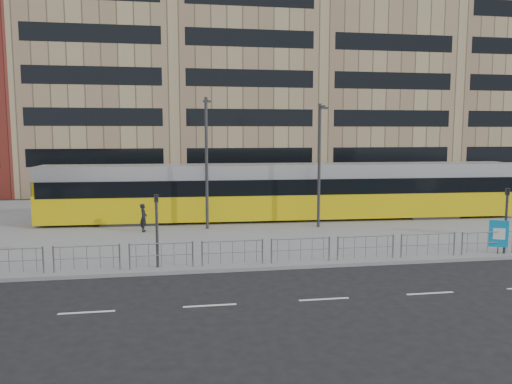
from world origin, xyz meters
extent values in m
plane|color=black|center=(0.00, 0.00, 0.00)|extent=(120.00, 120.00, 0.00)
cube|color=gray|center=(0.00, 12.00, 0.07)|extent=(64.00, 24.00, 0.15)
cube|color=gray|center=(0.00, 0.05, 0.07)|extent=(64.00, 0.25, 0.17)
cube|color=tan|center=(-10.00, 34.00, 11.00)|extent=(14.00, 16.00, 22.00)
cube|color=tan|center=(4.00, 34.00, 12.00)|extent=(14.00, 16.00, 24.00)
cube|color=tan|center=(18.00, 34.00, 10.50)|extent=(14.00, 16.00, 21.00)
cube|color=tan|center=(32.00, 34.00, 11.50)|extent=(14.00, 16.00, 23.00)
cylinder|color=gray|center=(2.00, 0.50, 1.20)|extent=(32.00, 0.05, 0.05)
cylinder|color=gray|center=(2.00, 0.50, 0.70)|extent=(32.00, 0.04, 0.04)
cube|color=white|center=(1.00, -4.00, 0.01)|extent=(62.00, 0.12, 0.01)
cube|color=gold|center=(3.98, 11.35, 1.20)|extent=(30.91, 4.10, 1.76)
cube|color=black|center=(3.98, 11.35, 2.41)|extent=(30.47, 4.13, 0.99)
cube|color=#AFB0B5|center=(3.98, 11.35, 3.34)|extent=(30.90, 3.87, 0.88)
cube|color=gold|center=(18.72, 10.78, 1.91)|extent=(1.42, 2.53, 2.86)
cube|color=gold|center=(-10.76, 11.91, 1.91)|extent=(1.42, 2.53, 2.86)
cylinder|color=#2D2D30|center=(3.98, 11.35, 2.02)|extent=(2.72, 2.72, 3.30)
cube|color=#2D2D30|center=(13.88, 10.96, 0.43)|extent=(3.41, 2.90, 0.55)
cube|color=#2D2D30|center=(-5.92, 11.73, 0.43)|extent=(3.41, 2.90, 0.55)
cylinder|color=#2D2D30|center=(11.84, 0.51, 0.57)|extent=(0.06, 0.06, 0.85)
cube|color=#0D8AC3|center=(11.84, 0.51, 1.10)|extent=(0.80, 0.42, 1.27)
cube|color=white|center=(11.84, 0.47, 1.10)|extent=(0.48, 0.23, 0.53)
imported|color=black|center=(-4.89, 8.56, 0.96)|extent=(0.46, 0.63, 1.62)
cylinder|color=#2D2D30|center=(-3.87, 0.69, 1.65)|extent=(0.12, 0.12, 3.00)
imported|color=#2D2D30|center=(-3.87, 0.69, 2.75)|extent=(0.22, 0.24, 1.00)
cylinder|color=#2D2D30|center=(12.18, 0.50, 1.65)|extent=(0.12, 0.12, 3.00)
imported|color=#2D2D30|center=(12.18, 0.50, 2.75)|extent=(0.18, 0.22, 1.00)
cylinder|color=#2D2D30|center=(-1.23, 8.91, 4.00)|extent=(0.18, 0.18, 7.70)
cylinder|color=#2D2D30|center=(-1.23, 8.51, 7.65)|extent=(0.14, 0.90, 0.14)
cube|color=#2D2D30|center=(-1.23, 8.06, 7.55)|extent=(0.45, 0.20, 0.12)
cylinder|color=#2D2D30|center=(5.43, 8.38, 3.83)|extent=(0.18, 0.18, 7.36)
cylinder|color=#2D2D30|center=(5.43, 7.98, 7.31)|extent=(0.14, 0.90, 0.14)
cube|color=#2D2D30|center=(5.43, 7.53, 7.21)|extent=(0.45, 0.20, 0.12)
camera|label=1|loc=(-3.09, -20.29, 5.80)|focal=35.00mm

